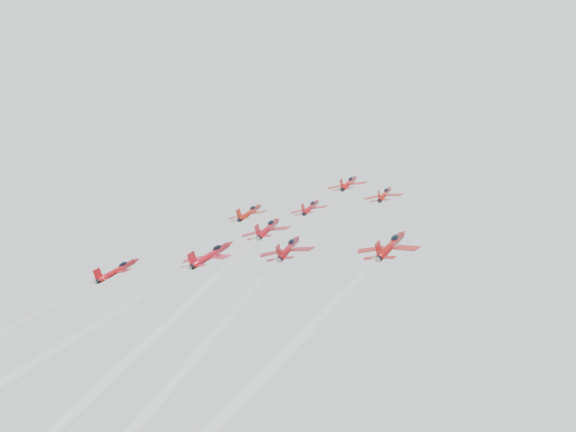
% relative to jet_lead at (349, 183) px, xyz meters
% --- Properties ---
extents(jet_lead, '(9.79, 12.61, 7.74)m').
position_rel_jet_lead_xyz_m(jet_lead, '(0.00, 0.00, 0.00)').
color(jet_lead, '#AF1110').
extents(jet_row2_left, '(9.56, 12.31, 7.56)m').
position_rel_jet_lead_xyz_m(jet_row2_left, '(-18.03, -14.57, -8.19)').
color(jet_row2_left, '#A3200F').
extents(jet_row2_center, '(8.50, 10.95, 6.72)m').
position_rel_jet_lead_xyz_m(jet_row2_center, '(-2.10, -16.43, -9.24)').
color(jet_row2_center, '#AF101B').
extents(jet_row2_right, '(8.43, 10.85, 6.66)m').
position_rel_jet_lead_xyz_m(jet_row2_right, '(13.36, -13.54, -7.62)').
color(jet_row2_right, '#A61A0F').
extents(jet_center, '(10.51, 100.03, 57.01)m').
position_rel_jet_lead_xyz_m(jet_center, '(-6.00, -72.22, -40.64)').
color(jet_center, '#A8101A').
extents(jet_rear_left, '(10.60, 100.90, 57.50)m').
position_rel_jet_lead_xyz_m(jet_rear_left, '(-11.41, -84.70, -47.65)').
color(jet_rear_left, '#B3111F').
extents(jet_rear_right, '(10.03, 95.47, 54.41)m').
position_rel_jet_lead_xyz_m(jet_rear_right, '(5.00, -82.87, -46.62)').
color(jet_rear_right, maroon).
extents(jet_rear_farright, '(10.34, 98.46, 56.12)m').
position_rel_jet_lead_xyz_m(jet_rear_farright, '(24.55, -87.37, -49.15)').
color(jet_rear_farright, '#A6100F').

